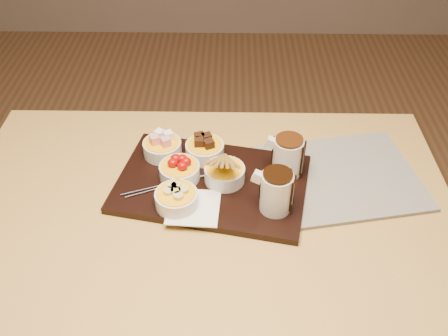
{
  "coord_description": "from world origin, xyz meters",
  "views": [
    {
      "loc": [
        0.06,
        -0.84,
        1.59
      ],
      "look_at": [
        0.04,
        0.08,
        0.81
      ],
      "focal_mm": 40.0,
      "sensor_mm": 36.0,
      "label": 1
    }
  ],
  "objects_px": {
    "dining_table": "(206,235)",
    "pitcher_dark_chocolate": "(276,192)",
    "bowl_strawberries": "(180,172)",
    "pitcher_milk_chocolate": "(288,157)",
    "newspaper": "(339,177)",
    "serving_board": "(212,183)"
  },
  "relations": [
    {
      "from": "newspaper",
      "to": "bowl_strawberries",
      "type": "bearing_deg",
      "value": 172.26
    },
    {
      "from": "pitcher_dark_chocolate",
      "to": "newspaper",
      "type": "bearing_deg",
      "value": 47.68
    },
    {
      "from": "newspaper",
      "to": "pitcher_dark_chocolate",
      "type": "bearing_deg",
      "value": -154.7
    },
    {
      "from": "dining_table",
      "to": "pitcher_dark_chocolate",
      "type": "bearing_deg",
      "value": -5.63
    },
    {
      "from": "dining_table",
      "to": "bowl_strawberries",
      "type": "distance_m",
      "value": 0.17
    },
    {
      "from": "serving_board",
      "to": "newspaper",
      "type": "distance_m",
      "value": 0.32
    },
    {
      "from": "serving_board",
      "to": "bowl_strawberries",
      "type": "height_order",
      "value": "bowl_strawberries"
    },
    {
      "from": "dining_table",
      "to": "newspaper",
      "type": "xyz_separation_m",
      "value": [
        0.33,
        0.11,
        0.1
      ]
    },
    {
      "from": "pitcher_milk_chocolate",
      "to": "newspaper",
      "type": "distance_m",
      "value": 0.15
    },
    {
      "from": "bowl_strawberries",
      "to": "pitcher_milk_chocolate",
      "type": "distance_m",
      "value": 0.27
    },
    {
      "from": "pitcher_milk_chocolate",
      "to": "newspaper",
      "type": "bearing_deg",
      "value": 11.18
    },
    {
      "from": "pitcher_milk_chocolate",
      "to": "newspaper",
      "type": "relative_size",
      "value": 0.26
    },
    {
      "from": "pitcher_milk_chocolate",
      "to": "newspaper",
      "type": "xyz_separation_m",
      "value": [
        0.13,
        -0.0,
        -0.06
      ]
    },
    {
      "from": "bowl_strawberries",
      "to": "pitcher_dark_chocolate",
      "type": "distance_m",
      "value": 0.25
    },
    {
      "from": "pitcher_milk_chocolate",
      "to": "pitcher_dark_chocolate",
      "type": "bearing_deg",
      "value": -94.4
    },
    {
      "from": "serving_board",
      "to": "pitcher_milk_chocolate",
      "type": "xyz_separation_m",
      "value": [
        0.19,
        0.03,
        0.06
      ]
    },
    {
      "from": "dining_table",
      "to": "bowl_strawberries",
      "type": "bearing_deg",
      "value": 127.28
    },
    {
      "from": "dining_table",
      "to": "bowl_strawberries",
      "type": "relative_size",
      "value": 12.0
    },
    {
      "from": "bowl_strawberries",
      "to": "newspaper",
      "type": "distance_m",
      "value": 0.4
    },
    {
      "from": "dining_table",
      "to": "serving_board",
      "type": "distance_m",
      "value": 0.13
    },
    {
      "from": "dining_table",
      "to": "pitcher_dark_chocolate",
      "type": "xyz_separation_m",
      "value": [
        0.16,
        -0.02,
        0.17
      ]
    },
    {
      "from": "pitcher_dark_chocolate",
      "to": "newspaper",
      "type": "xyz_separation_m",
      "value": [
        0.17,
        0.12,
        -0.06
      ]
    }
  ]
}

